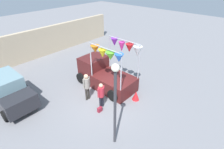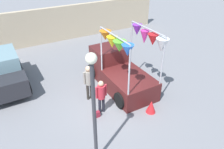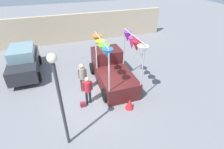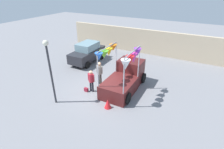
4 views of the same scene
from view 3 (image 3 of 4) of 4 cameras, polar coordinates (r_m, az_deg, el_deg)
name	(u,v)px [view 3 (image 3 of 4)]	position (r m, az deg, el deg)	size (l,w,h in m)	color
ground_plane	(98,96)	(10.11, -4.46, -6.88)	(60.00, 60.00, 0.00)	slate
vendor_truck	(112,68)	(10.75, -0.04, 2.04)	(2.49, 4.18, 3.30)	#4C1919
parked_car	(24,61)	(12.99, -26.81, 3.90)	(1.88, 4.00, 1.88)	#26262B
person_customer	(88,88)	(9.09, -7.99, -4.42)	(0.53, 0.34, 1.63)	black
person_vendor	(82,75)	(9.98, -9.69, -0.16)	(0.53, 0.34, 1.79)	#2D2823
handbag	(83,104)	(9.42, -9.46, -9.63)	(0.28, 0.16, 0.28)	maroon
street_lamp	(59,92)	(6.26, -16.97, -5.46)	(0.32, 0.32, 4.12)	#333338
brick_boundary_wall	(74,28)	(17.40, -12.43, 14.54)	(18.00, 0.36, 2.60)	tan
folded_kite_bundle_crimson	(130,104)	(9.14, 5.76, -9.50)	(0.44, 0.44, 0.60)	red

